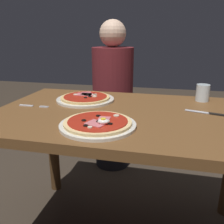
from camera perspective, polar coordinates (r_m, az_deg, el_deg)
The scene contains 7 objects.
dining_table at distance 1.17m, azimuth 3.54°, elevation -5.30°, with size 1.26×0.78×0.73m.
pizza_foreground at distance 0.95m, azimuth -3.33°, elevation -2.75°, with size 0.30×0.30×0.05m.
pizza_across_left at distance 1.34m, azimuth -6.26°, elevation 3.20°, with size 0.31×0.31×0.03m.
water_glass_near at distance 1.40m, azimuth 20.50°, elevation 4.00°, with size 0.07×0.07×0.09m.
fork at distance 1.29m, azimuth -18.40°, elevation 1.39°, with size 0.16×0.02×0.00m.
knife at distance 1.19m, azimuth 22.06°, elevation -0.30°, with size 0.19×0.07×0.01m.
diner_person at distance 1.96m, azimuth 0.17°, elevation 2.62°, with size 0.32×0.32×1.18m.
Camera 1 is at (0.17, -1.06, 1.07)m, focal length 38.90 mm.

